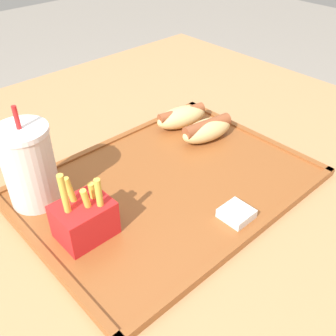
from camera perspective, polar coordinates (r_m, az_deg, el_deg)
dining_table at (r=0.93m, az=0.39°, el=-20.73°), size 1.19×1.17×0.71m
food_tray at (r=0.66m, az=-0.00°, el=-2.41°), size 0.47×0.35×0.01m
soda_cup at (r=0.62m, az=-19.51°, el=0.29°), size 0.08×0.08×0.17m
hot_dog_far at (r=0.80m, az=1.96°, el=7.49°), size 0.12×0.07×0.04m
hot_dog_near at (r=0.76m, az=5.66°, el=5.61°), size 0.12×0.06×0.04m
fries_carton at (r=0.56m, az=-12.05°, el=-7.11°), size 0.08×0.06×0.12m
sauce_cup_mayo at (r=0.60m, az=9.91°, el=-6.47°), size 0.04×0.04×0.02m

